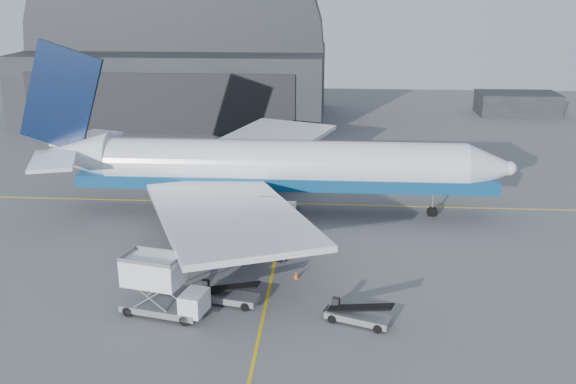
# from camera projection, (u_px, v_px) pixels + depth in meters

# --- Properties ---
(ground) EXTENTS (200.00, 200.00, 0.00)m
(ground) POSITION_uv_depth(u_px,v_px,m) (270.00, 286.00, 50.59)
(ground) COLOR #565659
(ground) RESTS_ON ground
(taxi_lines) EXTENTS (80.00, 42.12, 0.02)m
(taxi_lines) POSITION_uv_depth(u_px,v_px,m) (282.00, 228.00, 62.60)
(taxi_lines) COLOR gold
(taxi_lines) RESTS_ON ground
(hangar) EXTENTS (50.00, 28.30, 28.00)m
(hangar) POSITION_uv_depth(u_px,v_px,m) (179.00, 63.00, 110.65)
(hangar) COLOR black
(hangar) RESTS_ON ground
(distant_bldg_a) EXTENTS (14.00, 8.00, 4.00)m
(distant_bldg_a) POSITION_uv_depth(u_px,v_px,m) (516.00, 115.00, 116.35)
(distant_bldg_a) COLOR black
(distant_bldg_a) RESTS_ON ground
(airliner) EXTENTS (50.47, 48.94, 17.71)m
(airliner) POSITION_uv_depth(u_px,v_px,m) (265.00, 167.00, 65.42)
(airliner) COLOR white
(airliner) RESTS_ON ground
(catering_truck) EXTENTS (6.59, 3.63, 4.29)m
(catering_truck) POSITION_uv_depth(u_px,v_px,m) (161.00, 287.00, 45.75)
(catering_truck) COLOR slate
(catering_truck) RESTS_ON ground
(pushback_tug) EXTENTS (4.28, 3.26, 1.76)m
(pushback_tug) POSITION_uv_depth(u_px,v_px,m) (271.00, 248.00, 56.18)
(pushback_tug) COLOR black
(pushback_tug) RESTS_ON ground
(belt_loader_a) EXTENTS (5.16, 2.57, 1.93)m
(belt_loader_a) POSITION_uv_depth(u_px,v_px,m) (226.00, 296.00, 47.84)
(belt_loader_a) COLOR slate
(belt_loader_a) RESTS_ON ground
(belt_loader_b) EXTENTS (4.92, 3.03, 1.86)m
(belt_loader_b) POSITION_uv_depth(u_px,v_px,m) (357.00, 315.00, 45.04)
(belt_loader_b) COLOR slate
(belt_loader_b) RESTS_ON ground
(traffic_cone) EXTENTS (0.40, 0.40, 0.58)m
(traffic_cone) POSITION_uv_depth(u_px,v_px,m) (296.00, 275.00, 51.89)
(traffic_cone) COLOR #F64D07
(traffic_cone) RESTS_ON ground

